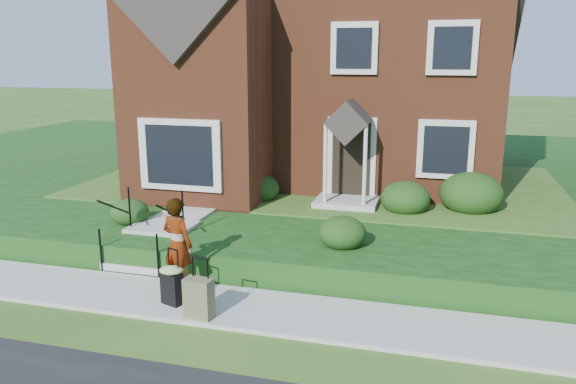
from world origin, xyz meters
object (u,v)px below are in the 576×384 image
(woman, at_px, (178,244))
(suitcase_olive, at_px, (199,298))
(suitcase_black, at_px, (172,283))
(front_steps, at_px, (153,240))

(woman, bearing_deg, suitcase_olive, 145.71)
(suitcase_black, xyz_separation_m, suitcase_olive, (0.68, -0.36, -0.05))
(woman, bearing_deg, suitcase_black, 119.68)
(woman, distance_m, suitcase_black, 0.82)
(front_steps, xyz_separation_m, woman, (1.34, -1.46, 0.51))
(suitcase_black, bearing_deg, woman, 124.75)
(woman, height_order, suitcase_olive, woman)
(front_steps, relative_size, suitcase_black, 1.96)
(front_steps, relative_size, suitcase_olive, 1.93)
(suitcase_black, bearing_deg, suitcase_olive, -7.74)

